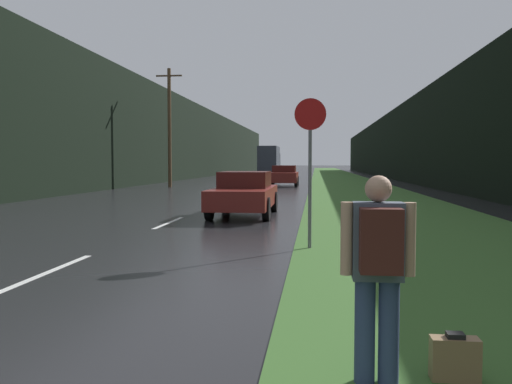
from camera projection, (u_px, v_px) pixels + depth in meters
name	position (u px, v px, depth m)	size (l,w,h in m)	color
grass_verge	(350.00, 185.00, 41.35)	(6.00, 240.00, 0.02)	#386028
lane_stripe_b	(48.00, 272.00, 8.44)	(0.12, 3.00, 0.01)	silver
lane_stripe_c	(169.00, 223.00, 15.39)	(0.12, 3.00, 0.01)	silver
lane_stripe_d	(215.00, 204.00, 22.33)	(0.12, 3.00, 0.01)	silver
lane_stripe_e	(239.00, 194.00, 29.28)	(0.12, 3.00, 0.01)	silver
treeline_far_side	(174.00, 138.00, 52.87)	(2.00, 140.00, 8.10)	black
treeline_near_side	(409.00, 143.00, 50.42)	(2.00, 140.00, 6.97)	black
utility_pole_far	(169.00, 126.00, 37.04)	(1.80, 0.24, 8.11)	#4C3823
stop_sign	(310.00, 159.00, 10.64)	(0.62, 0.07, 2.97)	slate
hitchhiker_with_backpack	(378.00, 266.00, 4.08)	(0.56, 0.39, 1.62)	navy
suitcase	(455.00, 359.00, 4.21)	(0.37, 0.16, 0.39)	olive
car_passing_near	(244.00, 193.00, 17.41)	(1.90, 4.79, 1.41)	maroon
car_passing_far	(284.00, 176.00, 38.96)	(2.01, 4.77, 1.49)	maroon
delivery_truck	(269.00, 160.00, 69.94)	(2.54, 8.42, 3.74)	black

